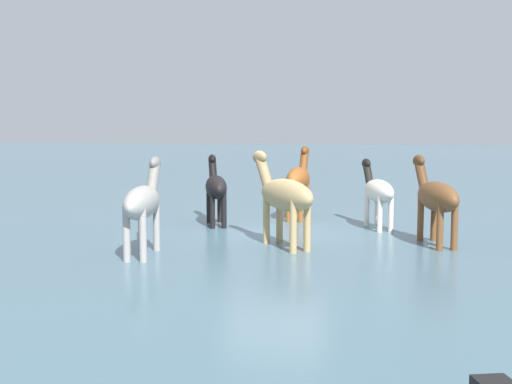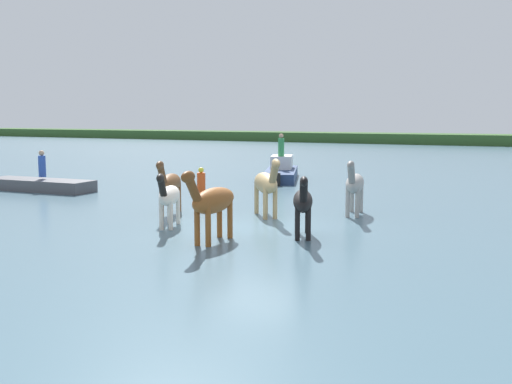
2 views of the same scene
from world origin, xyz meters
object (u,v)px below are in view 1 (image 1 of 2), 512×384
object	(u,v)px
horse_dun_straggler	(378,191)
horse_rear_stallion	(436,197)
horse_pinto_flank	(143,202)
horse_dark_mare	(284,195)
horse_gray_outer	(216,187)
horse_lead	(299,179)

from	to	relation	value
horse_dun_straggler	horse_rear_stallion	distance (m)	2.42
horse_pinto_flank	horse_dark_mare	bearing A→B (deg)	-68.15
horse_dun_straggler	horse_pinto_flank	distance (m)	6.31
horse_pinto_flank	horse_rear_stallion	distance (m)	6.23
horse_pinto_flank	horse_dark_mare	world-z (taller)	horse_dark_mare
horse_dun_straggler	horse_gray_outer	world-z (taller)	horse_gray_outer
horse_dun_straggler	horse_pinto_flank	bearing A→B (deg)	115.40
horse_pinto_flank	horse_dark_mare	distance (m)	2.98
horse_rear_stallion	horse_dark_mare	xyz separation A→B (m)	(3.13, 1.02, 0.06)
horse_gray_outer	horse_rear_stallion	distance (m)	5.72
horse_dun_straggler	horse_rear_stallion	world-z (taller)	horse_rear_stallion
horse_dun_straggler	horse_lead	world-z (taller)	horse_lead
horse_rear_stallion	horse_dark_mare	distance (m)	3.30
horse_pinto_flank	horse_rear_stallion	xyz separation A→B (m)	(-5.66, -2.60, -0.01)
horse_dun_straggler	horse_dark_mare	world-z (taller)	horse_dark_mare
horse_dun_straggler	horse_pinto_flank	world-z (taller)	horse_pinto_flank
horse_rear_stallion	horse_pinto_flank	bearing A→B (deg)	95.26
horse_gray_outer	horse_lead	distance (m)	2.53
horse_gray_outer	horse_pinto_flank	distance (m)	4.22
horse_dun_straggler	horse_pinto_flank	xyz separation A→B (m)	(4.32, 4.61, 0.11)
horse_lead	horse_dun_straggler	bearing A→B (deg)	-121.13
horse_rear_stallion	horse_lead	bearing A→B (deg)	28.06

